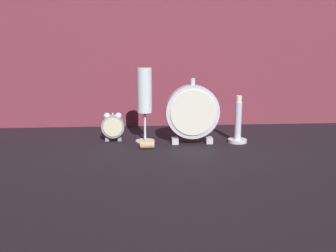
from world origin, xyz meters
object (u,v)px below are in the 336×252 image
at_px(alarm_clock_twin_bell, 113,125).
at_px(mantel_clock_silver, 192,112).
at_px(brass_candlestick, 238,127).
at_px(wine_cork, 147,145).
at_px(champagne_flute, 145,95).

bearing_deg(alarm_clock_twin_bell, mantel_clock_silver, -10.89).
relative_size(mantel_clock_silver, brass_candlestick, 1.37).
bearing_deg(mantel_clock_silver, wine_cork, -159.95).
bearing_deg(wine_cork, alarm_clock_twin_bell, 137.04).
bearing_deg(champagne_flute, alarm_clock_twin_bell, 174.01).
xyz_separation_m(alarm_clock_twin_bell, wine_cork, (0.11, -0.10, -0.04)).
height_order(champagne_flute, wine_cork, champagne_flute).
relative_size(alarm_clock_twin_bell, brass_candlestick, 0.62).
relative_size(alarm_clock_twin_bell, mantel_clock_silver, 0.45).
xyz_separation_m(champagne_flute, wine_cork, (0.00, -0.09, -0.14)).
height_order(brass_candlestick, wine_cork, brass_candlestick).
xyz_separation_m(mantel_clock_silver, wine_cork, (-0.14, -0.05, -0.09)).
distance_m(mantel_clock_silver, champagne_flute, 0.16).
height_order(mantel_clock_silver, champagne_flute, champagne_flute).
bearing_deg(mantel_clock_silver, alarm_clock_twin_bell, 169.11).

